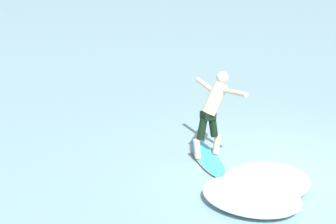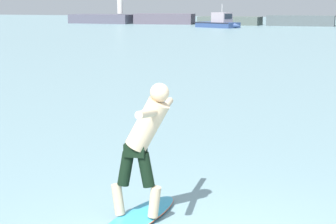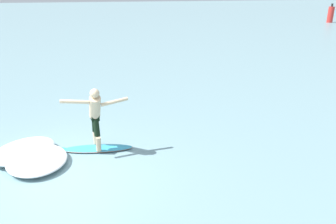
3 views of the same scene
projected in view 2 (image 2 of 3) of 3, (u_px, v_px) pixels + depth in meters
rock_jetty_breakwater at (328, 21)px, 63.99m from camera, size 66.15×4.57×5.21m
surfboard at (135, 219)px, 7.08m from camera, size 0.78×2.02×0.21m
surfer at (145, 138)px, 6.88m from camera, size 0.77×1.64×1.71m
fishing_boat_near_jetty at (219, 22)px, 60.25m from camera, size 5.38×3.92×2.51m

